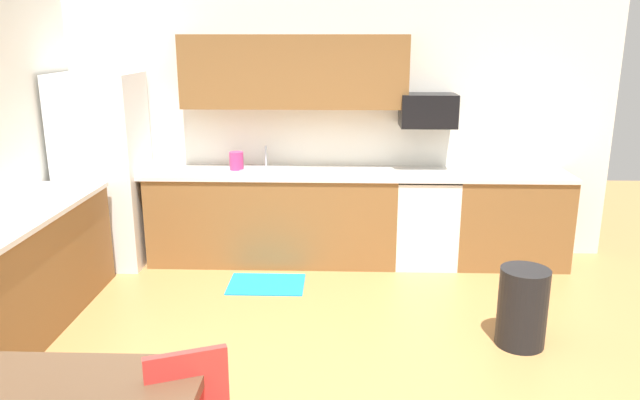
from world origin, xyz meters
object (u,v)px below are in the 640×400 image
trash_bin (522,307)px  kettle (236,162)px  refrigerator (104,171)px  microwave (428,110)px  oven_range (424,219)px

trash_bin → kettle: size_ratio=3.00×
trash_bin → kettle: (-2.39, 1.75, 0.72)m
refrigerator → microwave: 3.25m
microwave → kettle: microwave is taller
refrigerator → kettle: refrigerator is taller
refrigerator → kettle: size_ratio=9.48×
oven_range → microwave: size_ratio=1.69×
refrigerator → trash_bin: 4.08m
refrigerator → trash_bin: (3.69, -1.62, -0.65)m
oven_range → trash_bin: bearing=-73.5°
oven_range → kettle: bearing=178.5°
oven_range → trash_bin: oven_range is taller
microwave → oven_range: bearing=-90.0°
refrigerator → microwave: refrigerator is taller
oven_range → kettle: 1.97m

